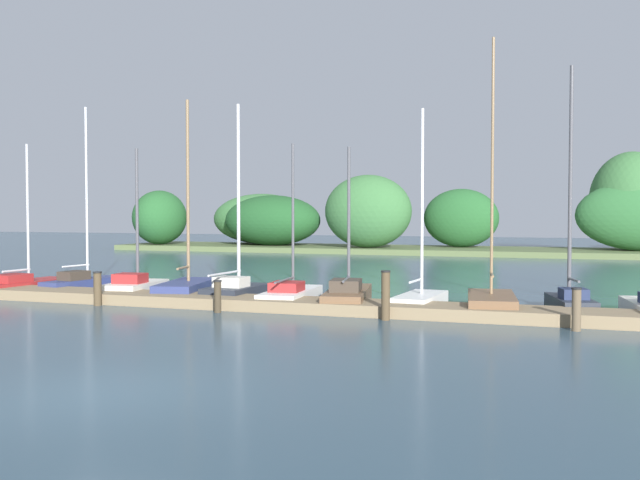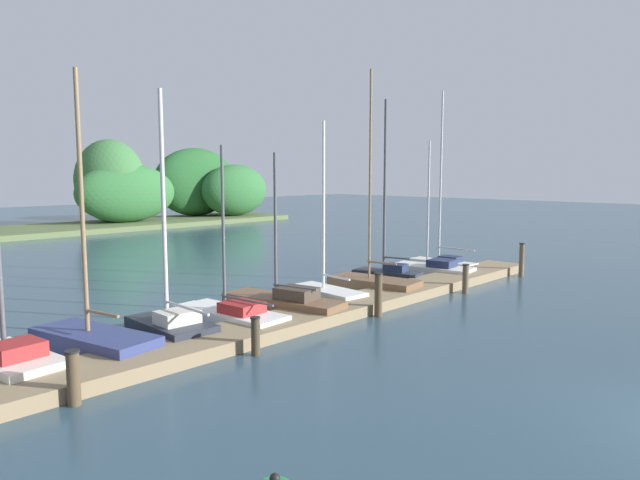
{
  "view_description": "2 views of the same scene",
  "coord_description": "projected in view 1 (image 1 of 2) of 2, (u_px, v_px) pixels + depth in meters",
  "views": [
    {
      "loc": [
        7.42,
        -10.29,
        3.05
      ],
      "look_at": [
        -0.44,
        12.67,
        2.11
      ],
      "focal_mm": 40.66,
      "sensor_mm": 36.0,
      "label": 1
    },
    {
      "loc": [
        -11.65,
        -1.33,
        4.54
      ],
      "look_at": [
        3.67,
        13.09,
        2.07
      ],
      "focal_mm": 32.35,
      "sensor_mm": 36.0,
      "label": 2
    }
  ],
  "objects": [
    {
      "name": "ground",
      "position": [
        102.0,
        392.0,
        12.24
      ],
      "size": [
        160.0,
        160.0,
        0.0
      ],
      "primitive_type": "plane",
      "color": "#2D4756"
    },
    {
      "name": "sailboat_4",
      "position": [
        237.0,
        289.0,
        24.82
      ],
      "size": [
        1.49,
        3.45,
        6.74
      ],
      "rotation": [
        0.0,
        0.0,
        1.53
      ],
      "color": "#232833",
      "rests_on": "ground"
    },
    {
      "name": "sailboat_0",
      "position": [
        25.0,
        284.0,
        27.38
      ],
      "size": [
        1.68,
        4.3,
        5.63
      ],
      "rotation": [
        0.0,
        0.0,
        1.46
      ],
      "color": "maroon",
      "rests_on": "ground"
    },
    {
      "name": "sailboat_8",
      "position": [
        491.0,
        301.0,
        21.81
      ],
      "size": [
        1.79,
        3.71,
        8.28
      ],
      "rotation": [
        0.0,
        0.0,
        1.7
      ],
      "color": "brown",
      "rests_on": "ground"
    },
    {
      "name": "dock_pier",
      "position": [
        312.0,
        305.0,
        22.31
      ],
      "size": [
        27.71,
        1.8,
        0.35
      ],
      "color": "#847051",
      "rests_on": "ground"
    },
    {
      "name": "sailboat_5",
      "position": [
        292.0,
        294.0,
        24.15
      ],
      "size": [
        1.58,
        4.03,
        5.34
      ],
      "rotation": [
        0.0,
        0.0,
        1.65
      ],
      "color": "white",
      "rests_on": "ground"
    },
    {
      "name": "sailboat_1",
      "position": [
        85.0,
        282.0,
        27.64
      ],
      "size": [
        1.48,
        3.72,
        7.04
      ],
      "rotation": [
        0.0,
        0.0,
        1.41
      ],
      "color": "navy",
      "rests_on": "ground"
    },
    {
      "name": "mooring_piling_1",
      "position": [
        98.0,
        288.0,
        23.58
      ],
      "size": [
        0.29,
        0.29,
        1.11
      ],
      "color": "#4C3D28",
      "rests_on": "ground"
    },
    {
      "name": "mooring_piling_3",
      "position": [
        386.0,
        295.0,
        20.4
      ],
      "size": [
        0.28,
        0.28,
        1.4
      ],
      "color": "#4C3D28",
      "rests_on": "ground"
    },
    {
      "name": "sailboat_2",
      "position": [
        136.0,
        286.0,
        26.23
      ],
      "size": [
        1.65,
        3.22,
        5.35
      ],
      "rotation": [
        0.0,
        0.0,
        1.68
      ],
      "color": "silver",
      "rests_on": "ground"
    },
    {
      "name": "sailboat_3",
      "position": [
        188.0,
        287.0,
        25.77
      ],
      "size": [
        2.01,
        3.93,
        7.03
      ],
      "rotation": [
        0.0,
        0.0,
        1.77
      ],
      "color": "navy",
      "rests_on": "ground"
    },
    {
      "name": "sailboat_7",
      "position": [
        421.0,
        298.0,
        22.84
      ],
      "size": [
        1.35,
        3.22,
        6.3
      ],
      "rotation": [
        0.0,
        0.0,
        1.49
      ],
      "color": "white",
      "rests_on": "ground"
    },
    {
      "name": "far_shore",
      "position": [
        496.0,
        216.0,
        52.71
      ],
      "size": [
        54.28,
        8.62,
        7.29
      ],
      "color": "#56663D",
      "rests_on": "ground"
    },
    {
      "name": "sailboat_6",
      "position": [
        348.0,
        295.0,
        23.39
      ],
      "size": [
        1.94,
        4.49,
        5.17
      ],
      "rotation": [
        0.0,
        0.0,
        1.75
      ],
      "color": "brown",
      "rests_on": "ground"
    },
    {
      "name": "mooring_piling_2",
      "position": [
        218.0,
        296.0,
        21.94
      ],
      "size": [
        0.25,
        0.25,
        0.98
      ],
      "color": "#3D3323",
      "rests_on": "ground"
    },
    {
      "name": "sailboat_9",
      "position": [
        570.0,
        296.0,
        21.98
      ],
      "size": [
        1.61,
        3.04,
        7.48
      ],
      "rotation": [
        0.0,
        0.0,
        1.81
      ],
      "color": "#232833",
      "rests_on": "ground"
    },
    {
      "name": "mooring_piling_4",
      "position": [
        576.0,
        309.0,
        18.55
      ],
      "size": [
        0.27,
        0.27,
        1.11
      ],
      "color": "brown",
      "rests_on": "ground"
    }
  ]
}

